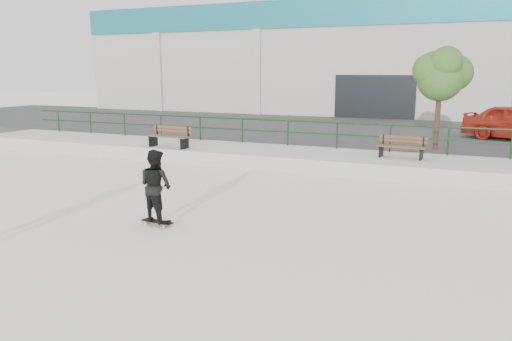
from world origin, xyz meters
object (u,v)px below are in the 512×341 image
at_px(bench_right, 402,147).
at_px(tree, 441,73).
at_px(bench_left, 169,137).
at_px(skateboard, 157,222).
at_px(standing_skater, 156,186).

height_order(bench_right, tree, tree).
height_order(bench_left, skateboard, bench_left).
distance_m(tree, standing_skater, 12.39).
bearing_deg(bench_right, standing_skater, -111.26).
height_order(bench_left, standing_skater, standing_skater).
bearing_deg(skateboard, bench_left, 126.28).
height_order(bench_right, standing_skater, standing_skater).
bearing_deg(bench_right, tree, 74.51).
bearing_deg(skateboard, bench_right, 68.56).
bearing_deg(standing_skater, skateboard, -0.00).
height_order(bench_right, skateboard, bench_right).
relative_size(bench_left, tree, 0.48).
distance_m(bench_left, tree, 10.57).
distance_m(bench_right, standing_skater, 9.43).
height_order(tree, skateboard, tree).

